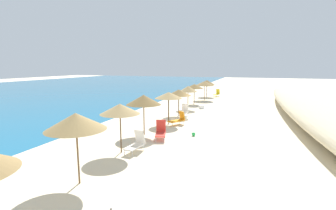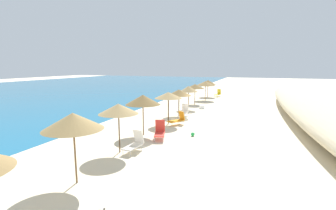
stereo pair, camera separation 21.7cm
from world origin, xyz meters
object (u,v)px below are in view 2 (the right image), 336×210
beach_ball (193,134)px  beach_umbrella_5 (179,93)px  lounge_chair_1 (160,131)px  beach_umbrella_3 (143,100)px  beach_umbrella_4 (168,95)px  lounge_chair_3 (218,94)px  beach_umbrella_8 (206,83)px  lounge_chair_0 (184,112)px  lounge_chair_4 (178,119)px  beach_umbrella_1 (73,121)px  beach_umbrella_6 (189,89)px  beach_umbrella_9 (208,82)px  beach_umbrella_7 (195,86)px  cooler_box (202,107)px  lounge_chair_2 (135,143)px  beach_umbrella_2 (118,109)px

beach_ball → beach_umbrella_5: bearing=25.7°
lounge_chair_1 → beach_umbrella_3: bearing=-37.7°
beach_umbrella_4 → lounge_chair_3: (19.39, -1.00, -1.89)m
lounge_chair_1 → lounge_chair_3: lounge_chair_1 is taller
beach_umbrella_8 → beach_ball: beach_umbrella_8 is taller
lounge_chair_0 → lounge_chair_4: bearing=96.7°
beach_umbrella_1 → beach_umbrella_6: bearing=1.2°
beach_umbrella_4 → beach_ball: beach_umbrella_4 is taller
beach_umbrella_3 → lounge_chair_0: bearing=-7.0°
lounge_chair_0 → beach_ball: 6.58m
beach_umbrella_1 → lounge_chair_4: beach_umbrella_1 is taller
lounge_chair_3 → beach_umbrella_9: bearing=45.8°
beach_umbrella_7 → beach_umbrella_8: beach_umbrella_8 is taller
lounge_chair_4 → beach_ball: 3.42m
beach_umbrella_6 → beach_umbrella_5: bearing=-178.4°
lounge_chair_1 → lounge_chair_4: 4.09m
beach_umbrella_8 → cooler_box: size_ratio=5.52×
lounge_chair_3 → beach_umbrella_5: bearing=101.2°
beach_umbrella_5 → lounge_chair_0: beach_umbrella_5 is taller
lounge_chair_2 → lounge_chair_3: 26.21m
beach_umbrella_5 → lounge_chair_0: bearing=-104.8°
beach_umbrella_3 → beach_ball: size_ratio=10.48×
beach_umbrella_6 → beach_ball: size_ratio=9.58×
beach_umbrella_7 → lounge_chair_4: size_ratio=1.61×
lounge_chair_0 → lounge_chair_3: size_ratio=1.11×
beach_umbrella_4 → beach_umbrella_5: size_ratio=1.04×
beach_umbrella_8 → lounge_chair_2: size_ratio=1.82×
beach_umbrella_4 → lounge_chair_3: bearing=-3.0°
lounge_chair_0 → beach_umbrella_6: bearing=-81.6°
beach_umbrella_1 → lounge_chair_1: 7.19m
beach_umbrella_2 → beach_umbrella_3: (3.62, 0.31, 0.01)m
beach_umbrella_7 → beach_umbrella_8: 3.84m
beach_umbrella_1 → beach_umbrella_9: bearing=1.0°
lounge_chair_0 → beach_ball: size_ratio=6.12×
beach_umbrella_9 → lounge_chair_1: bearing=-176.6°
lounge_chair_3 → lounge_chair_4: (-19.44, 0.18, -0.02)m
beach_umbrella_4 → beach_umbrella_7: (10.97, 0.54, -0.15)m
beach_umbrella_3 → cooler_box: beach_umbrella_3 is taller
lounge_chair_0 → beach_ball: lounge_chair_0 is taller
beach_umbrella_2 → beach_umbrella_7: (18.23, 0.35, -0.23)m
beach_umbrella_7 → lounge_chair_0: bearing=-173.4°
beach_umbrella_6 → beach_umbrella_1: bearing=-178.8°
cooler_box → lounge_chair_0: bearing=172.0°
beach_umbrella_6 → cooler_box: bearing=-57.6°
beach_umbrella_1 → lounge_chair_1: size_ratio=1.94×
beach_umbrella_1 → beach_umbrella_7: bearing=1.6°
beach_umbrella_6 → lounge_chair_4: size_ratio=1.65×
lounge_chair_3 → lounge_chair_4: size_ratio=0.95×
beach_umbrella_4 → cooler_box: bearing=-7.3°
lounge_chair_2 → cooler_box: size_ratio=3.04×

